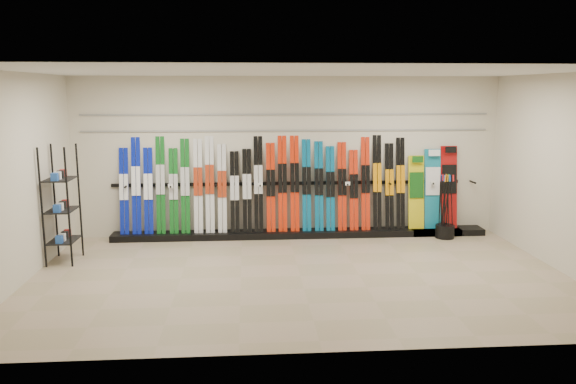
{
  "coord_description": "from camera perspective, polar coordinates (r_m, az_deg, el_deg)",
  "views": [
    {
      "loc": [
        -0.77,
        -8.01,
        2.74
      ],
      "look_at": [
        -0.11,
        1.0,
        1.1
      ],
      "focal_mm": 35.0,
      "sensor_mm": 36.0,
      "label": 1
    }
  ],
  "objects": [
    {
      "name": "slatwall_rail_1",
      "position": [
        10.52,
        0.02,
        7.9
      ],
      "size": [
        7.6,
        0.02,
        0.03
      ],
      "primitive_type": "cube",
      "color": "gray",
      "rests_on": "back_wall"
    },
    {
      "name": "accessory_rack",
      "position": [
        9.68,
        -22.03,
        -1.16
      ],
      "size": [
        0.4,
        0.6,
        1.89
      ],
      "primitive_type": "cube",
      "color": "black",
      "rests_on": "floor"
    },
    {
      "name": "left_wall",
      "position": [
        8.72,
        -25.87,
        1.08
      ],
      "size": [
        0.0,
        5.0,
        5.0
      ],
      "primitive_type": "plane",
      "rotation": [
        1.57,
        0.0,
        1.57
      ],
      "color": "beige",
      "rests_on": "floor"
    },
    {
      "name": "floor",
      "position": [
        8.5,
        1.26,
        -8.52
      ],
      "size": [
        8.0,
        8.0,
        0.0
      ],
      "primitive_type": "plane",
      "color": "gray",
      "rests_on": "ground"
    },
    {
      "name": "slatwall_rail_0",
      "position": [
        10.54,
        0.02,
        6.27
      ],
      "size": [
        7.6,
        0.02,
        0.03
      ],
      "primitive_type": "cube",
      "color": "gray",
      "rests_on": "back_wall"
    },
    {
      "name": "snowboards",
      "position": [
        11.11,
        14.55,
        0.27
      ],
      "size": [
        0.95,
        0.24,
        1.57
      ],
      "color": "gold",
      "rests_on": "ski_rack_base"
    },
    {
      "name": "ski_poles",
      "position": [
        10.88,
        15.65,
        -1.39
      ],
      "size": [
        0.29,
        0.24,
        1.18
      ],
      "color": "black",
      "rests_on": "pole_bin"
    },
    {
      "name": "pole_bin",
      "position": [
        10.98,
        15.64,
        -3.87
      ],
      "size": [
        0.35,
        0.35,
        0.25
      ],
      "primitive_type": "cylinder",
      "color": "black",
      "rests_on": "floor"
    },
    {
      "name": "ceiling",
      "position": [
        8.05,
        1.35,
        12.14
      ],
      "size": [
        8.0,
        8.0,
        0.0
      ],
      "primitive_type": "plane",
      "rotation": [
        3.14,
        0.0,
        0.0
      ],
      "color": "silver",
      "rests_on": "back_wall"
    },
    {
      "name": "right_wall",
      "position": [
        9.4,
        26.37,
        1.64
      ],
      "size": [
        0.0,
        5.0,
        5.0
      ],
      "primitive_type": "plane",
      "rotation": [
        1.57,
        0.0,
        -1.57
      ],
      "color": "beige",
      "rests_on": "floor"
    },
    {
      "name": "skis",
      "position": [
        10.52,
        -2.37,
        0.57
      ],
      "size": [
        5.36,
        0.3,
        1.82
      ],
      "color": "#0A1BA3",
      "rests_on": "ski_rack_base"
    },
    {
      "name": "ski_rack_base",
      "position": [
        10.68,
        1.31,
        -4.25
      ],
      "size": [
        8.0,
        0.4,
        0.12
      ],
      "primitive_type": "cube",
      "color": "black",
      "rests_on": "floor"
    },
    {
      "name": "back_wall",
      "position": [
        10.61,
        0.01,
        3.58
      ],
      "size": [
        8.0,
        0.0,
        8.0
      ],
      "primitive_type": "plane",
      "rotation": [
        1.57,
        0.0,
        0.0
      ],
      "color": "beige",
      "rests_on": "floor"
    }
  ]
}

